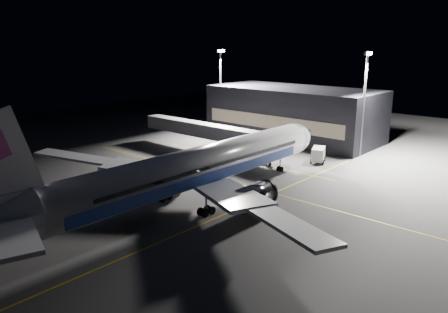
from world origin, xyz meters
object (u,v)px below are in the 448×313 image
safety_cone_a (179,193)px  jet_bridge (212,132)px  service_truck (319,154)px  safety_cone_c (108,189)px  floodlight_mast_south (365,95)px  airliner (193,169)px  safety_cone_b (208,184)px  baggage_tug (127,167)px  floodlight_mast_north (220,83)px

safety_cone_a → jet_bridge: bearing=32.0°
service_truck → safety_cone_c: service_truck is taller
service_truck → safety_cone_a: bearing=145.2°
floodlight_mast_south → safety_cone_c: bearing=156.5°
airliner → safety_cone_b: size_ratio=115.67×
floodlight_mast_south → safety_cone_a: floodlight_mast_south is taller
safety_cone_c → baggage_tug: bearing=38.0°
jet_bridge → airliner: bearing=-142.0°
floodlight_mast_north → baggage_tug: bearing=-163.2°
jet_bridge → floodlight_mast_north: 24.06m
airliner → service_truck: airliner is taller
service_truck → safety_cone_b: (-24.85, 5.79, -1.28)m
jet_bridge → floodlight_mast_south: floodlight_mast_south is taller
airliner → baggage_tug: airliner is taller
airliner → floodlight_mast_south: (41.08, -6.01, 7.21)m
floodlight_mast_south → service_truck: size_ratio=3.43×
jet_bridge → floodlight_mast_south: 31.05m
floodlight_mast_south → baggage_tug: 47.43m
service_truck → safety_cone_a: 31.38m
floodlight_mast_north → safety_cone_b: floodlight_mast_north is taller
floodlight_mast_north → safety_cone_a: floodlight_mast_north is taller
safety_cone_b → safety_cone_c: bearing=140.2°
airliner → baggage_tug: bearing=80.1°
baggage_tug → safety_cone_c: 10.83m
floodlight_mast_north → service_truck: (-9.15, -33.77, -10.83)m
airliner → safety_cone_b: airliner is taller
airliner → safety_cone_b: bearing=29.5°
baggage_tug → safety_cone_a: bearing=-99.9°
service_truck → safety_cone_c: 40.10m
service_truck → baggage_tug: 36.14m
baggage_tug → safety_cone_c: baggage_tug is taller
floodlight_mast_north → floodlight_mast_south: (0.00, -38.00, 0.00)m
service_truck → safety_cone_b: bearing=143.5°
airliner → jet_bridge: airliner is taller
jet_bridge → floodlight_mast_north: size_ratio=1.66×
airliner → floodlight_mast_south: 42.13m
safety_cone_a → safety_cone_c: bearing=122.3°
safety_cone_b → airliner: bearing=-150.5°
jet_bridge → service_truck: 21.94m
jet_bridge → service_truck: size_ratio=5.70×
baggage_tug → safety_cone_a: baggage_tug is taller
service_truck → airliner: bearing=153.4°
baggage_tug → safety_cone_c: bearing=-143.4°
jet_bridge → service_truck: jet_bridge is taller
safety_cone_a → floodlight_mast_south: bearing=-14.6°
airliner → safety_cone_a: size_ratio=98.54×
jet_bridge → service_truck: bearing=-66.0°
safety_cone_c → airliner: bearing=-70.7°
floodlight_mast_south → safety_cone_b: (-34.00, 10.01, -12.11)m
floodlight_mast_south → safety_cone_b: bearing=163.6°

